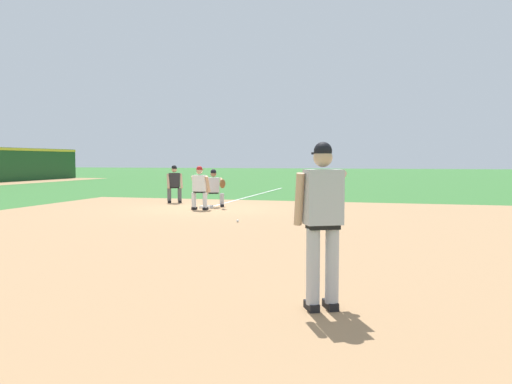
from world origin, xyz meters
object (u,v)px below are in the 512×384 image
object	(u,v)px
baserunner	(199,186)
umpire	(174,182)
baseball	(238,221)
first_base_bag	(206,207)
pitcher	(323,215)
first_baseman	(214,186)

from	to	relation	value
baserunner	umpire	size ratio (longest dim) A/B	1.00
baseball	baserunner	distance (m)	3.66
baseball	umpire	xyz separation A→B (m)	(5.11, 4.10, 0.76)
first_base_bag	umpire	bearing A→B (deg)	48.97
first_base_bag	pitcher	world-z (taller)	pitcher
first_baseman	baserunner	xyz separation A→B (m)	(-1.04, 0.15, 0.06)
first_base_bag	first_baseman	distance (m)	0.83
umpire	baseball	bearing A→B (deg)	-141.26
baseball	pitcher	world-z (taller)	pitcher
baserunner	first_baseman	bearing A→B (deg)	-8.03
baseball	umpire	distance (m)	6.60
first_base_bag	baseball	xyz separation A→B (m)	(-3.43, -2.16, -0.01)
baseball	baserunner	world-z (taller)	baserunner
first_base_bag	umpire	size ratio (longest dim) A/B	0.26
first_base_bag	baserunner	world-z (taller)	baserunner
first_baseman	first_base_bag	bearing A→B (deg)	163.88
first_baseman	baserunner	world-z (taller)	baserunner
first_base_bag	baseball	distance (m)	4.05
baserunner	umpire	xyz separation A→B (m)	(2.28, 1.92, 0.00)
pitcher	first_baseman	xyz separation A→B (m)	(11.05, 5.21, -0.33)
umpire	baserunner	bearing A→B (deg)	-139.86
first_baseman	umpire	distance (m)	2.41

